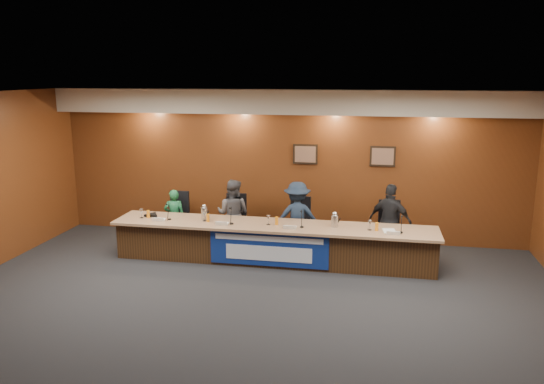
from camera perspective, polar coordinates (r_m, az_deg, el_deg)
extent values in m
plane|color=black|center=(8.07, -3.18, -13.19)|extent=(10.00, 10.00, 0.00)
cube|color=silver|center=(7.28, -3.49, 10.13)|extent=(10.00, 8.00, 0.04)
cube|color=#562912|center=(11.35, 1.61, 2.92)|extent=(10.00, 0.04, 3.20)
cube|color=beige|center=(10.96, 1.44, 9.68)|extent=(10.00, 0.50, 0.50)
cube|color=#3A2210|center=(10.12, 0.09, -5.58)|extent=(6.00, 0.80, 0.70)
cube|color=#987150|center=(9.96, 0.04, -3.62)|extent=(6.10, 0.95, 0.05)
cube|color=navy|center=(9.72, -0.37, -6.17)|extent=(2.20, 0.02, 0.65)
cube|color=silver|center=(9.65, -0.38, -5.07)|extent=(2.00, 0.01, 0.10)
cube|color=silver|center=(9.74, -0.38, -6.64)|extent=(1.60, 0.01, 0.28)
cube|color=black|center=(11.23, 3.61, 4.09)|extent=(0.52, 0.04, 0.42)
cube|color=black|center=(11.14, 11.82, 3.78)|extent=(0.52, 0.04, 0.42)
imported|color=#1B6036|center=(11.26, -10.44, -2.65)|extent=(0.49, 0.39, 1.17)
imported|color=#48484C|center=(10.84, -4.22, -2.36)|extent=(0.76, 0.62, 1.43)
imported|color=#19263A|center=(10.58, 2.72, -2.71)|extent=(1.01, 0.70, 1.43)
imported|color=black|center=(10.49, 12.60, -3.08)|extent=(0.93, 0.66, 1.46)
cube|color=black|center=(11.38, -10.24, -3.04)|extent=(0.49, 0.49, 0.08)
cube|color=black|center=(11.00, -4.07, -3.41)|extent=(0.49, 0.49, 0.08)
cube|color=black|center=(10.74, 2.78, -3.79)|extent=(0.53, 0.53, 0.08)
cube|color=black|center=(10.66, 12.53, -4.22)|extent=(0.52, 0.52, 0.08)
cube|color=white|center=(10.36, -12.17, -2.87)|extent=(0.24, 0.08, 0.10)
cylinder|color=black|center=(10.45, -10.98, -2.89)|extent=(0.07, 0.07, 0.02)
cylinder|color=orange|center=(10.65, -13.16, -2.34)|extent=(0.06, 0.06, 0.15)
cylinder|color=silver|center=(10.67, -13.86, -2.26)|extent=(0.08, 0.08, 0.18)
cube|color=white|center=(9.91, -5.47, -3.35)|extent=(0.24, 0.08, 0.10)
cylinder|color=black|center=(9.99, -4.37, -3.40)|extent=(0.07, 0.07, 0.02)
cylinder|color=orange|center=(10.17, -6.91, -2.79)|extent=(0.06, 0.06, 0.15)
cylinder|color=silver|center=(10.22, -7.29, -2.64)|extent=(0.08, 0.08, 0.18)
cube|color=white|center=(9.63, 1.89, -3.78)|extent=(0.24, 0.08, 0.10)
cylinder|color=black|center=(9.76, 3.22, -3.77)|extent=(0.07, 0.07, 0.02)
cylinder|color=orange|center=(9.91, 0.50, -3.11)|extent=(0.06, 0.06, 0.15)
cylinder|color=silver|center=(9.90, -0.39, -3.03)|extent=(0.08, 0.08, 0.18)
cube|color=white|center=(9.52, 12.93, -4.29)|extent=(0.24, 0.08, 0.10)
cylinder|color=black|center=(9.70, 13.68, -4.24)|extent=(0.07, 0.07, 0.02)
cylinder|color=orange|center=(9.72, 11.20, -3.68)|extent=(0.06, 0.06, 0.15)
cylinder|color=silver|center=(9.73, 10.49, -3.54)|extent=(0.08, 0.08, 0.18)
cylinder|color=silver|center=(10.33, -7.30, -2.31)|extent=(0.12, 0.12, 0.24)
cylinder|color=silver|center=(9.82, 6.77, -3.12)|extent=(0.13, 0.13, 0.22)
cylinder|color=black|center=(10.76, -12.76, -2.43)|extent=(0.32, 0.32, 0.05)
cube|color=white|center=(9.76, 12.50, -4.10)|extent=(0.26, 0.33, 0.01)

